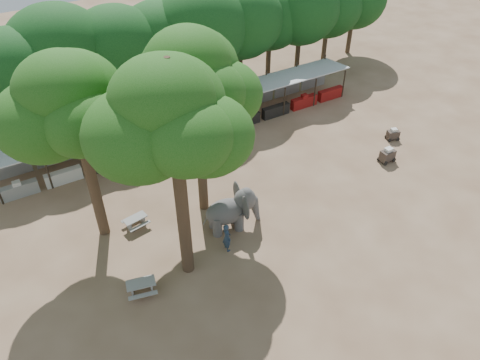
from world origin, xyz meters
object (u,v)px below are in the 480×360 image
elephant (233,209)px  picnic_table_near (141,286)px  cart_back (393,134)px  yard_tree_back (192,80)px  yard_tree_left (70,108)px  picnic_table_far (136,221)px  cart_front (388,155)px  handler (227,237)px  yard_tree_center (169,120)px

elephant → picnic_table_near: (-6.41, -1.87, -0.83)m
elephant → cart_back: bearing=17.9°
yard_tree_back → picnic_table_near: bearing=-141.5°
yard_tree_left → picnic_table_far: yard_tree_left is taller
picnic_table_far → cart_front: (17.44, -2.72, 0.10)m
picnic_table_near → cart_front: (18.92, 2.03, 0.07)m
yard_tree_back → cart_front: (13.34, -2.41, -8.00)m
handler → cart_front: size_ratio=1.63×
yard_tree_center → picnic_table_near: (-2.58, -0.44, -8.73)m
handler → yard_tree_left: bearing=50.4°
yard_tree_center → picnic_table_far: yard_tree_center is taller
yard_tree_left → yard_tree_center: yard_tree_center is taller
yard_tree_back → picnic_table_near: (-5.58, -4.44, -8.07)m
picnic_table_far → yard_tree_left: bearing=150.5°
yard_tree_center → picnic_table_far: size_ratio=7.86×
picnic_table_near → handler: bearing=17.9°
picnic_table_near → cart_back: (21.29, 3.85, -0.02)m
picnic_table_far → handler: bearing=-58.9°
yard_tree_left → yard_tree_back: size_ratio=0.97×
yard_tree_center → cart_back: yard_tree_center is taller
cart_back → cart_front: bearing=-125.5°
elephant → picnic_table_near: 6.73m
yard_tree_left → yard_tree_back: bearing=-9.5°
handler → cart_back: (16.09, 3.42, -0.47)m
yard_tree_center → elephant: (3.83, 1.44, -7.91)m
yard_tree_left → yard_tree_center: bearing=-59.0°
yard_tree_center → picnic_table_near: yard_tree_center is taller
yard_tree_left → yard_tree_back: (6.00, -1.00, 0.34)m
yard_tree_back → cart_front: yard_tree_back is taller
picnic_table_near → cart_back: size_ratio=1.57×
handler → cart_back: handler is taller
yard_tree_left → picnic_table_near: yard_tree_left is taller
yard_tree_back → picnic_table_far: bearing=175.6°
yard_tree_center → elephant: 8.90m
cart_front → cart_back: bearing=36.9°
picnic_table_near → picnic_table_far: bearing=85.9°
handler → cart_front: 13.82m
elephant → cart_back: size_ratio=3.20×
elephant → picnic_table_near: elephant is taller
yard_tree_back → cart_back: size_ratio=10.45×
handler → picnic_table_near: (-5.20, -0.43, -0.45)m
handler → cart_back: 16.46m
elephant → cart_front: bearing=11.1°
yard_tree_left → elephant: size_ratio=3.16×
handler → cart_front: (13.72, 1.60, -0.38)m
cart_front → cart_back: cart_front is taller
yard_tree_left → cart_back: (21.71, -1.59, -7.74)m
yard_tree_center → elephant: yard_tree_center is taller
yard_tree_center → elephant: size_ratio=3.46×
yard_tree_center → cart_front: size_ratio=10.64×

